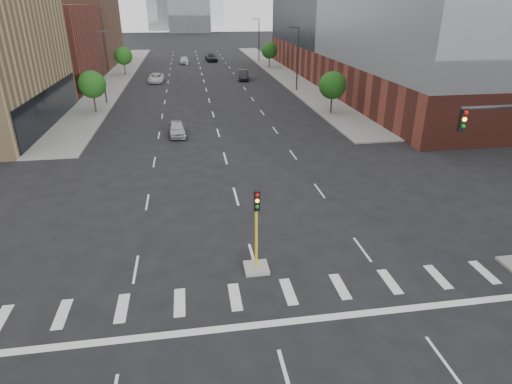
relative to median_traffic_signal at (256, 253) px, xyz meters
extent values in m
cube|color=gray|center=(-15.00, 65.03, -0.90)|extent=(5.00, 92.00, 0.15)
cube|color=gray|center=(15.00, 65.03, -0.90)|extent=(5.00, 92.00, 0.15)
cube|color=brown|center=(-27.50, 57.03, 5.03)|extent=(20.00, 22.00, 12.00)
cube|color=brown|center=(-27.50, 83.03, 5.53)|extent=(20.00, 24.00, 13.00)
cube|color=brown|center=(29.50, 51.03, 1.53)|extent=(24.00, 70.00, 5.00)
cube|color=#999993|center=(0.00, 0.03, -0.87)|extent=(1.20, 1.20, 0.20)
cylinder|color=gold|center=(0.00, 0.03, 0.83)|extent=(0.14, 0.14, 3.20)
cube|color=black|center=(0.00, -0.15, 2.93)|extent=(0.28, 0.18, 1.00)
sphere|color=red|center=(0.00, -0.25, 3.28)|extent=(0.18, 0.18, 0.18)
sphere|color=orange|center=(0.00, -0.25, 2.98)|extent=(0.18, 0.18, 0.18)
sphere|color=#0C7F19|center=(0.00, -0.25, 2.68)|extent=(0.18, 0.18, 0.18)
cube|color=black|center=(8.70, -1.47, 6.73)|extent=(0.28, 0.18, 1.00)
sphere|color=red|center=(8.70, -1.59, 7.08)|extent=(0.18, 0.18, 0.18)
sphere|color=orange|center=(8.70, -1.59, 6.78)|extent=(0.18, 0.18, 0.18)
sphere|color=#0C7F19|center=(8.70, -1.59, 6.48)|extent=(0.18, 0.18, 0.18)
cylinder|color=#2D2D30|center=(13.50, 46.03, 3.53)|extent=(0.20, 0.20, 9.00)
cube|color=#2D2D30|center=(12.70, 46.03, 8.03)|extent=(1.40, 0.22, 0.15)
cylinder|color=#2D2D30|center=(13.50, 81.03, 3.53)|extent=(0.20, 0.20, 9.00)
cube|color=#2D2D30|center=(12.70, 81.03, 8.03)|extent=(1.40, 0.22, 0.15)
cylinder|color=#2D2D30|center=(-13.50, 41.03, 3.53)|extent=(0.20, 0.20, 9.00)
cube|color=#2D2D30|center=(-12.70, 41.03, 8.03)|extent=(1.40, 0.22, 0.15)
cylinder|color=#382619|center=(-14.00, 36.03, 0.05)|extent=(0.20, 0.20, 1.75)
sphere|color=#154813|center=(-14.00, 36.03, 2.43)|extent=(3.20, 3.20, 3.20)
cylinder|color=#382619|center=(-14.00, 66.03, 0.05)|extent=(0.20, 0.20, 1.75)
sphere|color=#154813|center=(-14.00, 66.03, 2.43)|extent=(3.20, 3.20, 3.20)
cylinder|color=#382619|center=(14.00, 31.03, 0.05)|extent=(0.20, 0.20, 1.75)
sphere|color=#154813|center=(14.00, 31.03, 2.43)|extent=(3.20, 3.20, 3.20)
cylinder|color=#382619|center=(14.00, 71.03, 0.05)|extent=(0.20, 0.20, 1.75)
sphere|color=#154813|center=(14.00, 71.03, 2.43)|extent=(3.20, 3.20, 3.20)
imported|color=#A5A4A9|center=(-4.15, 24.66, -0.25)|extent=(1.97, 4.32, 1.44)
imported|color=black|center=(6.84, 57.33, -0.15)|extent=(2.28, 5.17, 1.65)
imported|color=silver|center=(-7.91, 57.05, -0.24)|extent=(2.54, 5.32, 1.46)
imported|color=black|center=(2.96, 83.63, -0.17)|extent=(2.80, 5.73, 1.60)
imported|color=#BBBBC1|center=(-3.14, 80.40, -0.17)|extent=(1.89, 4.69, 1.60)
camera|label=1|loc=(-2.84, -17.79, 11.32)|focal=30.00mm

